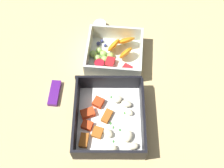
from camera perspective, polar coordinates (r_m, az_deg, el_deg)
table_surface at (r=74.76cm, az=-0.61°, el=-0.28°), size 80.00×80.00×2.00cm
pasta_container at (r=67.47cm, az=-0.67°, el=-7.18°), size 19.67×17.13×5.83cm
fruit_bowl at (r=76.65cm, az=0.48°, el=6.16°), size 14.69×15.35×5.51cm
candy_bar at (r=73.31cm, az=-11.60°, el=-1.83°), size 7.06×2.59×1.20cm
paper_cup_liner at (r=84.39cm, az=-2.47°, el=11.76°), size 3.62×3.62×1.94cm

